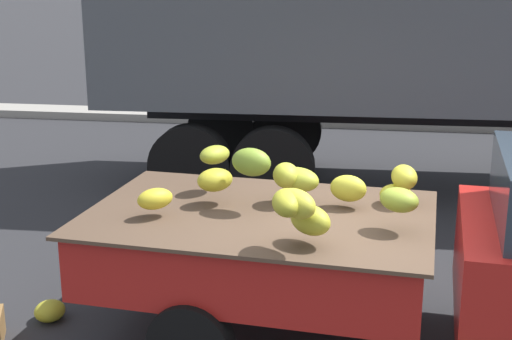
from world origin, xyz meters
The scene contains 3 objects.
curb_strip centered at (0.00, 8.96, 0.08)m, with size 80.00×0.80×0.16m, color gray.
pickup_truck centered at (1.03, -0.05, 0.89)m, with size 5.05×2.28×1.70m.
fallen_banana_bunch_near_tailgate centered at (-2.77, 0.06, 0.09)m, with size 0.28×0.26×0.18m, color gold.
Camera 1 is at (-0.08, -5.28, 2.95)m, focal length 49.90 mm.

